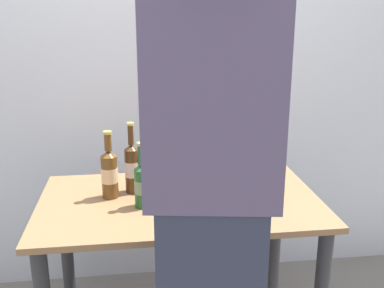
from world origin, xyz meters
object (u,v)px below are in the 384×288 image
Objects in this scene: beer_bottle_dark at (132,167)px; beer_bottle_amber at (109,172)px; laptop at (222,180)px; person_figure at (212,214)px; beer_bottle_brown at (142,184)px; beer_bottle_green at (150,169)px.

beer_bottle_amber is (-0.10, -0.05, -0.00)m from beer_bottle_dark.
beer_bottle_amber is at bearing -176.68° from laptop.
beer_bottle_amber is at bearing 120.83° from person_figure.
beer_bottle_amber is 1.07× the size of beer_bottle_brown.
laptop is 1.18× the size of beer_bottle_dark.
beer_bottle_dark reaches higher than beer_bottle_green.
beer_bottle_dark is at bearing 111.65° from person_figure.
beer_bottle_brown reaches higher than laptop.
beer_bottle_dark is at bearing 26.37° from beer_bottle_amber.
person_figure reaches higher than beer_bottle_brown.
beer_bottle_brown is (0.14, -0.12, -0.01)m from beer_bottle_amber.
beer_bottle_amber is at bearing 139.18° from beer_bottle_brown.
beer_bottle_brown is 0.52m from person_figure.
person_figure is (0.35, -0.59, 0.05)m from beer_bottle_amber.
person_figure is at bearing -75.19° from beer_bottle_green.
beer_bottle_green is (0.08, 0.02, -0.02)m from beer_bottle_dark.
beer_bottle_brown is at bearing -40.82° from beer_bottle_amber.
beer_bottle_brown is at bearing -158.12° from laptop.
beer_bottle_dark is at bearing 177.37° from laptop.
person_figure is at bearing -104.59° from laptop.
beer_bottle_green is 0.15× the size of person_figure.
laptop is at bearing -5.96° from beer_bottle_green.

